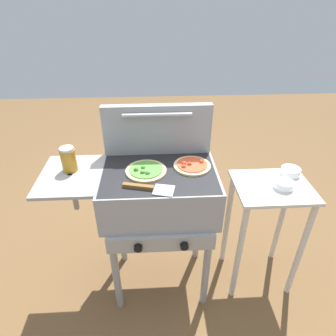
% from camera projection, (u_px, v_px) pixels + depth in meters
% --- Properties ---
extents(ground_plane, '(8.00, 8.00, 0.00)m').
position_uv_depth(ground_plane, '(161.00, 278.00, 2.07)').
color(ground_plane, brown).
extents(grill, '(0.96, 0.53, 0.90)m').
position_uv_depth(grill, '(157.00, 193.00, 1.66)').
color(grill, gray).
rests_on(grill, ground_plane).
extents(grill_lid_open, '(0.63, 0.08, 0.30)m').
position_uv_depth(grill_lid_open, '(157.00, 130.00, 1.69)').
color(grill_lid_open, gray).
rests_on(grill_lid_open, grill).
extents(pizza_veggie, '(0.22, 0.22, 0.04)m').
position_uv_depth(pizza_veggie, '(146.00, 171.00, 1.58)').
color(pizza_veggie, '#E0C17F').
rests_on(pizza_veggie, grill).
extents(pizza_pepperoni, '(0.21, 0.21, 0.03)m').
position_uv_depth(pizza_pepperoni, '(192.00, 165.00, 1.62)').
color(pizza_pepperoni, beige).
rests_on(pizza_pepperoni, grill).
extents(sauce_jar, '(0.08, 0.08, 0.14)m').
position_uv_depth(sauce_jar, '(69.00, 159.00, 1.56)').
color(sauce_jar, '#B77A1E').
rests_on(sauce_jar, grill).
extents(spatula, '(0.27, 0.12, 0.02)m').
position_uv_depth(spatula, '(149.00, 188.00, 1.44)').
color(spatula, '#B7BABF').
rests_on(spatula, grill).
extents(prep_table, '(0.44, 0.36, 0.78)m').
position_uv_depth(prep_table, '(266.00, 215.00, 1.80)').
color(prep_table, beige).
rests_on(prep_table, ground_plane).
extents(topping_bowl_near, '(0.11, 0.11, 0.04)m').
position_uv_depth(topping_bowl_near, '(284.00, 185.00, 1.65)').
color(topping_bowl_near, silver).
rests_on(topping_bowl_near, prep_table).
extents(topping_bowl_far, '(0.11, 0.11, 0.04)m').
position_uv_depth(topping_bowl_far, '(290.00, 172.00, 1.77)').
color(topping_bowl_far, silver).
rests_on(topping_bowl_far, prep_table).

